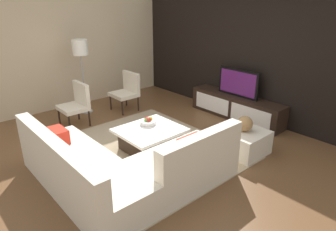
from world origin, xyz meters
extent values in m
plane|color=brown|center=(0.00, 0.00, 0.00)|extent=(14.00, 14.00, 0.00)
cube|color=black|center=(0.00, 2.70, 1.40)|extent=(6.40, 0.12, 2.80)
cube|color=beige|center=(-3.20, 0.20, 1.40)|extent=(0.12, 5.20, 2.80)
cube|color=tan|center=(-0.10, 0.00, 0.01)|extent=(3.03, 2.67, 0.01)
cube|color=black|center=(0.00, 2.40, 0.25)|extent=(2.17, 0.44, 0.50)
cube|color=white|center=(-0.50, 2.17, 0.25)|extent=(0.92, 0.01, 0.35)
cube|color=white|center=(0.50, 2.17, 0.25)|extent=(0.92, 0.01, 0.35)
cube|color=black|center=(0.00, 2.40, 0.79)|extent=(0.97, 0.05, 0.58)
cube|color=#591E66|center=(0.00, 2.37, 0.79)|extent=(0.87, 0.01, 0.49)
cube|color=beige|center=(0.20, -1.30, 0.22)|extent=(2.38, 0.85, 0.44)
cube|color=beige|center=(0.20, -1.64, 0.64)|extent=(2.38, 0.18, 0.41)
cube|color=beige|center=(0.97, -0.15, 0.22)|extent=(0.85, 1.46, 0.44)
cube|color=beige|center=(1.30, -0.15, 0.64)|extent=(0.18, 1.46, 0.41)
cube|color=red|center=(-0.52, -1.30, 0.55)|extent=(0.36, 0.20, 0.22)
cube|color=red|center=(0.97, 0.22, 0.47)|extent=(0.60, 0.44, 0.06)
cube|color=black|center=(-0.10, 0.10, 0.17)|extent=(0.74, 0.83, 0.33)
cube|color=white|center=(-0.10, 0.10, 0.35)|extent=(0.92, 1.04, 0.05)
cylinder|color=black|center=(-2.19, -0.64, 0.19)|extent=(0.04, 0.04, 0.38)
cylinder|color=black|center=(-1.70, -0.64, 0.19)|extent=(0.04, 0.04, 0.38)
cylinder|color=black|center=(-2.19, -0.21, 0.19)|extent=(0.04, 0.04, 0.38)
cylinder|color=black|center=(-1.70, -0.21, 0.19)|extent=(0.04, 0.04, 0.38)
cube|color=beige|center=(-1.95, -0.42, 0.38)|extent=(0.57, 0.51, 0.08)
cube|color=beige|center=(-1.95, -0.21, 0.65)|extent=(0.57, 0.08, 0.45)
cylinder|color=#A5A5AA|center=(-2.49, 0.13, 0.01)|extent=(0.28, 0.28, 0.02)
cylinder|color=#A5A5AA|center=(-2.49, 0.13, 0.67)|extent=(0.03, 0.03, 1.29)
cylinder|color=white|center=(-2.49, 0.13, 1.47)|extent=(0.33, 0.33, 0.32)
cube|color=beige|center=(1.04, 1.20, 0.20)|extent=(0.70, 0.70, 0.40)
cylinder|color=silver|center=(-0.28, 0.20, 0.42)|extent=(0.28, 0.28, 0.07)
sphere|color=#B23326|center=(-0.26, 0.20, 0.47)|extent=(0.09, 0.09, 0.09)
sphere|color=gold|center=(-0.28, 0.26, 0.47)|extent=(0.08, 0.08, 0.08)
sphere|color=#B23326|center=(-0.32, 0.20, 0.47)|extent=(0.08, 0.08, 0.08)
sphere|color=#4C8C33|center=(-0.28, 0.16, 0.46)|extent=(0.07, 0.07, 0.07)
cylinder|color=black|center=(-2.26, 0.63, 0.19)|extent=(0.04, 0.04, 0.38)
cylinder|color=black|center=(-1.76, 0.63, 0.19)|extent=(0.04, 0.04, 0.38)
cylinder|color=black|center=(-2.26, 1.07, 0.19)|extent=(0.04, 0.04, 0.38)
cylinder|color=black|center=(-1.76, 1.07, 0.19)|extent=(0.04, 0.04, 0.38)
cube|color=beige|center=(-2.01, 0.85, 0.38)|extent=(0.57, 0.52, 0.08)
cube|color=beige|center=(-2.01, 1.07, 0.65)|extent=(0.57, 0.08, 0.45)
sphere|color=#997247|center=(1.04, 1.20, 0.53)|extent=(0.26, 0.26, 0.26)
camera|label=1|loc=(3.60, -2.77, 2.49)|focal=32.19mm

